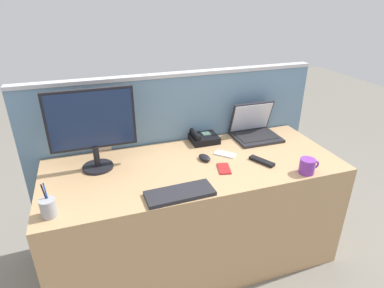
{
  "coord_description": "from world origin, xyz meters",
  "views": [
    {
      "loc": [
        -0.58,
        -1.67,
        1.74
      ],
      "look_at": [
        0.0,
        0.05,
        0.87
      ],
      "focal_mm": 30.26,
      "sensor_mm": 36.0,
      "label": 1
    }
  ],
  "objects": [
    {
      "name": "desk_phone",
      "position": [
        0.17,
        0.3,
        0.78
      ],
      "size": [
        0.19,
        0.18,
        0.08
      ],
      "color": "black",
      "rests_on": "desk"
    },
    {
      "name": "keyboard_main",
      "position": [
        -0.18,
        -0.29,
        0.76
      ],
      "size": [
        0.37,
        0.16,
        0.02
      ],
      "primitive_type": "cube",
      "rotation": [
        0.0,
        0.0,
        0.04
      ],
      "color": "#232328",
      "rests_on": "desk"
    },
    {
      "name": "pen_cup",
      "position": [
        -0.83,
        -0.26,
        0.8
      ],
      "size": [
        0.08,
        0.08,
        0.18
      ],
      "color": "#99999E",
      "rests_on": "desk"
    },
    {
      "name": "cell_phone_white_slab",
      "position": [
        0.24,
        0.06,
        0.75
      ],
      "size": [
        0.15,
        0.15,
        0.01
      ],
      "primitive_type": "cube",
      "rotation": [
        0.0,
        0.0,
        0.78
      ],
      "color": "silver",
      "rests_on": "desk"
    },
    {
      "name": "computer_mouse_right_hand",
      "position": [
        0.08,
        0.04,
        0.77
      ],
      "size": [
        0.08,
        0.11,
        0.03
      ],
      "primitive_type": "ellipsoid",
      "rotation": [
        0.0,
        0.0,
        0.25
      ],
      "color": "black",
      "rests_on": "desk"
    },
    {
      "name": "tv_remote",
      "position": [
        0.41,
        -0.11,
        0.76
      ],
      "size": [
        0.12,
        0.17,
        0.02
      ],
      "primitive_type": "cube",
      "rotation": [
        0.0,
        0.0,
        0.47
      ],
      "color": "black",
      "rests_on": "desk"
    },
    {
      "name": "cubicle_divider",
      "position": [
        -0.0,
        0.41,
        0.62
      ],
      "size": [
        2.08,
        0.07,
        1.24
      ],
      "color": "#6084A3",
      "rests_on": "ground_plane"
    },
    {
      "name": "laptop",
      "position": [
        0.56,
        0.27,
        0.81
      ],
      "size": [
        0.32,
        0.27,
        0.25
      ],
      "color": "#232328",
      "rests_on": "desk"
    },
    {
      "name": "cell_phone_red_case",
      "position": [
        0.15,
        -0.11,
        0.75
      ],
      "size": [
        0.1,
        0.14,
        0.01
      ],
      "primitive_type": "cube",
      "rotation": [
        0.0,
        0.0,
        -0.23
      ],
      "color": "#B22323",
      "rests_on": "desk"
    },
    {
      "name": "desk",
      "position": [
        0.0,
        0.0,
        0.37
      ],
      "size": [
        1.85,
        0.75,
        0.75
      ],
      "primitive_type": "cube",
      "color": "tan",
      "rests_on": "ground_plane"
    },
    {
      "name": "coffee_mug",
      "position": [
        0.6,
        -0.31,
        0.79
      ],
      "size": [
        0.13,
        0.09,
        0.09
      ],
      "color": "purple",
      "rests_on": "desk"
    },
    {
      "name": "ground_plane",
      "position": [
        0.0,
        0.0,
        0.0
      ],
      "size": [
        10.0,
        10.0,
        0.0
      ],
      "primitive_type": "plane",
      "color": "slate"
    },
    {
      "name": "desktop_monitor",
      "position": [
        -0.58,
        0.16,
        1.04
      ],
      "size": [
        0.5,
        0.19,
        0.5
      ],
      "color": "black",
      "rests_on": "desk"
    }
  ]
}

